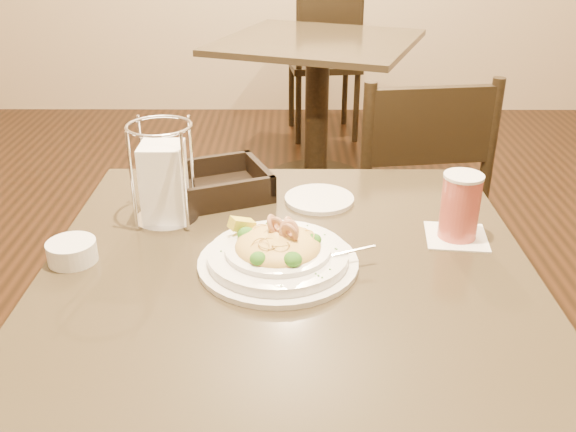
{
  "coord_description": "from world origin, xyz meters",
  "views": [
    {
      "loc": [
        0.0,
        -1.04,
        1.36
      ],
      "look_at": [
        0.0,
        0.02,
        0.84
      ],
      "focal_mm": 40.0,
      "sensor_mm": 36.0,
      "label": 1
    }
  ],
  "objects_px": {
    "bread_basket": "(216,186)",
    "napkin_caddy": "(164,180)",
    "side_plate": "(319,199)",
    "butter_ramekin": "(72,251)",
    "background_table": "(317,87)",
    "pasta_bowl": "(278,253)",
    "dining_chair_near": "(409,205)",
    "dining_chair_far": "(325,59)",
    "main_table": "(288,361)",
    "drink_glass": "(460,207)"
  },
  "relations": [
    {
      "from": "dining_chair_far",
      "to": "side_plate",
      "type": "xyz_separation_m",
      "value": [
        -0.15,
        -2.66,
        0.27
      ]
    },
    {
      "from": "drink_glass",
      "to": "side_plate",
      "type": "distance_m",
      "value": 0.32
    },
    {
      "from": "dining_chair_near",
      "to": "side_plate",
      "type": "xyz_separation_m",
      "value": [
        -0.31,
        -0.54,
        0.27
      ]
    },
    {
      "from": "background_table",
      "to": "pasta_bowl",
      "type": "distance_m",
      "value": 2.2
    },
    {
      "from": "dining_chair_near",
      "to": "pasta_bowl",
      "type": "relative_size",
      "value": 2.85
    },
    {
      "from": "drink_glass",
      "to": "napkin_caddy",
      "type": "relative_size",
      "value": 0.64
    },
    {
      "from": "pasta_bowl",
      "to": "butter_ramekin",
      "type": "xyz_separation_m",
      "value": [
        -0.38,
        0.01,
        -0.01
      ]
    },
    {
      "from": "dining_chair_near",
      "to": "pasta_bowl",
      "type": "distance_m",
      "value": 0.96
    },
    {
      "from": "main_table",
      "to": "napkin_caddy",
      "type": "bearing_deg",
      "value": 147.12
    },
    {
      "from": "main_table",
      "to": "pasta_bowl",
      "type": "bearing_deg",
      "value": -128.48
    },
    {
      "from": "dining_chair_far",
      "to": "bread_basket",
      "type": "relative_size",
      "value": 3.34
    },
    {
      "from": "drink_glass",
      "to": "napkin_caddy",
      "type": "xyz_separation_m",
      "value": [
        -0.59,
        0.08,
        0.02
      ]
    },
    {
      "from": "dining_chair_near",
      "to": "background_table",
      "type": "bearing_deg",
      "value": -87.29
    },
    {
      "from": "side_plate",
      "to": "butter_ramekin",
      "type": "relative_size",
      "value": 1.7
    },
    {
      "from": "pasta_bowl",
      "to": "background_table",
      "type": "bearing_deg",
      "value": 85.89
    },
    {
      "from": "bread_basket",
      "to": "side_plate",
      "type": "bearing_deg",
      "value": -7.53
    },
    {
      "from": "napkin_caddy",
      "to": "side_plate",
      "type": "bearing_deg",
      "value": 16.29
    },
    {
      "from": "dining_chair_near",
      "to": "main_table",
      "type": "bearing_deg",
      "value": 57.18
    },
    {
      "from": "main_table",
      "to": "napkin_caddy",
      "type": "distance_m",
      "value": 0.45
    },
    {
      "from": "drink_glass",
      "to": "napkin_caddy",
      "type": "bearing_deg",
      "value": 172.65
    },
    {
      "from": "main_table",
      "to": "dining_chair_far",
      "type": "height_order",
      "value": "dining_chair_far"
    },
    {
      "from": "side_plate",
      "to": "butter_ramekin",
      "type": "distance_m",
      "value": 0.54
    },
    {
      "from": "main_table",
      "to": "bread_basket",
      "type": "relative_size",
      "value": 3.23
    },
    {
      "from": "dining_chair_far",
      "to": "napkin_caddy",
      "type": "relative_size",
      "value": 4.4
    },
    {
      "from": "dining_chair_far",
      "to": "dining_chair_near",
      "type": "bearing_deg",
      "value": 87.63
    },
    {
      "from": "main_table",
      "to": "butter_ramekin",
      "type": "height_order",
      "value": "butter_ramekin"
    },
    {
      "from": "bread_basket",
      "to": "napkin_caddy",
      "type": "relative_size",
      "value": 1.32
    },
    {
      "from": "napkin_caddy",
      "to": "butter_ramekin",
      "type": "bearing_deg",
      "value": -130.03
    },
    {
      "from": "dining_chair_near",
      "to": "pasta_bowl",
      "type": "xyz_separation_m",
      "value": [
        -0.4,
        -0.83,
        0.29
      ]
    },
    {
      "from": "main_table",
      "to": "bread_basket",
      "type": "height_order",
      "value": "bread_basket"
    },
    {
      "from": "dining_chair_far",
      "to": "bread_basket",
      "type": "bearing_deg",
      "value": 74.91
    },
    {
      "from": "background_table",
      "to": "dining_chair_near",
      "type": "distance_m",
      "value": 1.37
    },
    {
      "from": "bread_basket",
      "to": "napkin_caddy",
      "type": "bearing_deg",
      "value": -125.46
    },
    {
      "from": "main_table",
      "to": "dining_chair_far",
      "type": "relative_size",
      "value": 0.97
    },
    {
      "from": "butter_ramekin",
      "to": "side_plate",
      "type": "bearing_deg",
      "value": 29.71
    },
    {
      "from": "dining_chair_near",
      "to": "drink_glass",
      "type": "bearing_deg",
      "value": 78.9
    },
    {
      "from": "background_table",
      "to": "dining_chair_far",
      "type": "height_order",
      "value": "dining_chair_far"
    },
    {
      "from": "drink_glass",
      "to": "bread_basket",
      "type": "relative_size",
      "value": 0.48
    },
    {
      "from": "dining_chair_far",
      "to": "side_plate",
      "type": "relative_size",
      "value": 6.02
    },
    {
      "from": "background_table",
      "to": "butter_ramekin",
      "type": "xyz_separation_m",
      "value": [
        -0.54,
        -2.16,
        0.26
      ]
    },
    {
      "from": "drink_glass",
      "to": "bread_basket",
      "type": "bearing_deg",
      "value": 158.06
    },
    {
      "from": "background_table",
      "to": "bread_basket",
      "type": "distance_m",
      "value": 1.91
    },
    {
      "from": "pasta_bowl",
      "to": "dining_chair_near",
      "type": "bearing_deg",
      "value": 64.23
    },
    {
      "from": "bread_basket",
      "to": "side_plate",
      "type": "height_order",
      "value": "bread_basket"
    },
    {
      "from": "side_plate",
      "to": "butter_ramekin",
      "type": "xyz_separation_m",
      "value": [
        -0.47,
        -0.27,
        0.02
      ]
    },
    {
      "from": "background_table",
      "to": "pasta_bowl",
      "type": "relative_size",
      "value": 3.55
    },
    {
      "from": "background_table",
      "to": "side_plate",
      "type": "relative_size",
      "value": 7.48
    },
    {
      "from": "main_table",
      "to": "side_plate",
      "type": "relative_size",
      "value": 5.83
    },
    {
      "from": "side_plate",
      "to": "butter_ramekin",
      "type": "height_order",
      "value": "butter_ramekin"
    },
    {
      "from": "pasta_bowl",
      "to": "napkin_caddy",
      "type": "distance_m",
      "value": 0.31
    }
  ]
}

